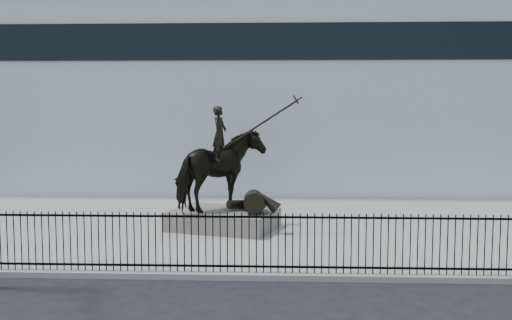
{
  "coord_description": "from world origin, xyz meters",
  "views": [
    {
      "loc": [
        0.24,
        -13.29,
        4.35
      ],
      "look_at": [
        -0.6,
        6.0,
        2.51
      ],
      "focal_mm": 42.0,
      "sensor_mm": 36.0,
      "label": 1
    }
  ],
  "objects": [
    {
      "name": "ground",
      "position": [
        0.0,
        0.0,
        0.0
      ],
      "size": [
        120.0,
        120.0,
        0.0
      ],
      "primitive_type": "plane",
      "color": "black",
      "rests_on": "ground"
    },
    {
      "name": "building",
      "position": [
        0.0,
        20.0,
        4.5
      ],
      "size": [
        44.0,
        14.0,
        9.0
      ],
      "primitive_type": "cube",
      "color": "silver",
      "rests_on": "ground"
    },
    {
      "name": "plaza",
      "position": [
        0.0,
        7.0,
        0.07
      ],
      "size": [
        30.0,
        12.0,
        0.15
      ],
      "primitive_type": "cube",
      "color": "gray",
      "rests_on": "ground"
    },
    {
      "name": "picket_fence",
      "position": [
        0.0,
        1.25,
        0.9
      ],
      "size": [
        22.1,
        0.1,
        1.5
      ],
      "color": "black",
      "rests_on": "plaza"
    },
    {
      "name": "statue_plinth",
      "position": [
        -1.72,
        6.36,
        0.47
      ],
      "size": [
        3.89,
        3.19,
        0.63
      ],
      "primitive_type": "cube",
      "rotation": [
        0.0,
        0.0,
        -0.3
      ],
      "color": "#585550",
      "rests_on": "plaza"
    },
    {
      "name": "equestrian_statue",
      "position": [
        -1.66,
        6.34,
        2.1
      ],
      "size": [
        4.14,
        3.21,
        3.65
      ],
      "rotation": [
        0.0,
        0.0,
        -0.3
      ],
      "color": "black",
      "rests_on": "statue_plinth"
    }
  ]
}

